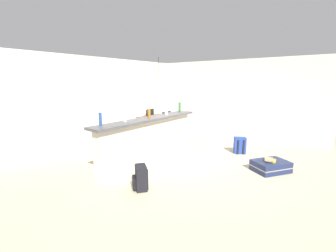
{
  "coord_description": "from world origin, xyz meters",
  "views": [
    {
      "loc": [
        -4.42,
        -2.81,
        1.82
      ],
      "look_at": [
        -0.06,
        0.54,
        0.74
      ],
      "focal_mm": 24.68,
      "sensor_mm": 36.0,
      "label": 1
    }
  ],
  "objects": [
    {
      "name": "bottle_white",
      "position": [
        -1.37,
        0.61,
        1.14
      ],
      "size": [
        0.07,
        0.07,
        0.22
      ],
      "primitive_type": "cylinder",
      "color": "silver",
      "rests_on": "bar_countertop"
    },
    {
      "name": "dining_chair_far_side",
      "position": [
        1.05,
        2.23,
        0.52
      ],
      "size": [
        0.45,
        0.45,
        0.93
      ],
      "color": "black",
      "rests_on": "ground_plane"
    },
    {
      "name": "ground_plane",
      "position": [
        0.0,
        0.0,
        -0.03
      ],
      "size": [
        13.0,
        13.0,
        0.05
      ],
      "primitive_type": "cube",
      "color": "#BCAD8E"
    },
    {
      "name": "dining_table",
      "position": [
        0.99,
        1.74,
        0.65
      ],
      "size": [
        1.1,
        0.8,
        0.74
      ],
      "color": "#4C331E",
      "rests_on": "ground_plane"
    },
    {
      "name": "backpack_blue",
      "position": [
        1.19,
        -0.81,
        0.2
      ],
      "size": [
        0.33,
        0.34,
        0.42
      ],
      "color": "#233D93",
      "rests_on": "ground_plane"
    },
    {
      "name": "wall_back",
      "position": [
        0.0,
        3.05,
        1.25
      ],
      "size": [
        6.6,
        0.1,
        2.5
      ],
      "primitive_type": "cube",
      "color": "silver",
      "rests_on": "ground_plane"
    },
    {
      "name": "bottle_blue",
      "position": [
        -1.91,
        0.66,
        1.14
      ],
      "size": [
        0.06,
        0.06,
        0.24
      ],
      "primitive_type": "cylinder",
      "color": "#284C89",
      "rests_on": "bar_countertop"
    },
    {
      "name": "bar_countertop",
      "position": [
        -0.71,
        0.56,
        1.0
      ],
      "size": [
        2.96,
        0.4,
        0.05
      ],
      "primitive_type": "cube",
      "color": "#4C4C51",
      "rests_on": "partition_half_wall"
    },
    {
      "name": "bottle_amber",
      "position": [
        -0.7,
        0.57,
        1.12
      ],
      "size": [
        0.07,
        0.07,
        0.2
      ],
      "primitive_type": "cylinder",
      "color": "#9E661E",
      "rests_on": "bar_countertop"
    },
    {
      "name": "book_stack",
      "position": [
        0.37,
        -1.74,
        0.25
      ],
      "size": [
        0.29,
        0.25,
        0.05
      ],
      "color": "gold",
      "rests_on": "suitcase_flat_navy"
    },
    {
      "name": "suitcase_flat_navy",
      "position": [
        0.4,
        -1.76,
        0.11
      ],
      "size": [
        0.87,
        0.79,
        0.22
      ],
      "color": "#1E284C",
      "rests_on": "ground_plane"
    },
    {
      "name": "bottle_green",
      "position": [
        0.54,
        0.62,
        1.15
      ],
      "size": [
        0.06,
        0.06,
        0.25
      ],
      "primitive_type": "cylinder",
      "color": "#2D6B38",
      "rests_on": "bar_countertop"
    },
    {
      "name": "bottle_clear",
      "position": [
        -0.12,
        0.54,
        1.16
      ],
      "size": [
        0.07,
        0.07,
        0.27
      ],
      "primitive_type": "cylinder",
      "color": "silver",
      "rests_on": "bar_countertop"
    },
    {
      "name": "wall_right",
      "position": [
        3.05,
        0.3,
        1.25
      ],
      "size": [
        0.1,
        6.0,
        2.5
      ],
      "primitive_type": "cube",
      "color": "silver",
      "rests_on": "ground_plane"
    },
    {
      "name": "pendant_lamp",
      "position": [
        0.98,
        1.69,
        1.95
      ],
      "size": [
        0.34,
        0.34,
        0.66
      ],
      "color": "black"
    },
    {
      "name": "dining_chair_near_partition",
      "position": [
        0.92,
        1.25,
        0.52
      ],
      "size": [
        0.41,
        0.41,
        0.93
      ],
      "color": "black",
      "rests_on": "ground_plane"
    },
    {
      "name": "backpack_black",
      "position": [
        -1.79,
        -0.21,
        0.2
      ],
      "size": [
        0.34,
        0.34,
        0.42
      ],
      "color": "black",
      "rests_on": "ground_plane"
    },
    {
      "name": "partition_half_wall",
      "position": [
        -0.71,
        0.56,
        0.49
      ],
      "size": [
        2.8,
        0.2,
        0.97
      ],
      "primitive_type": "cube",
      "color": "silver",
      "rests_on": "ground_plane"
    }
  ]
}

